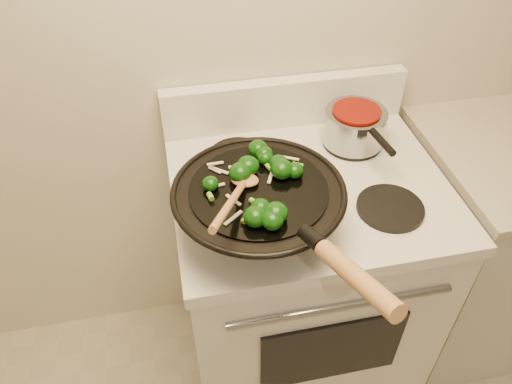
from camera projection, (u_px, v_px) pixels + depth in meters
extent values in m
cube|color=white|center=(300.00, 285.00, 1.74)|extent=(0.76, 0.64, 0.88)
cube|color=white|center=(309.00, 188.00, 1.43)|extent=(0.78, 0.66, 0.04)
cube|color=white|center=(285.00, 103.00, 1.58)|extent=(0.78, 0.05, 0.16)
cylinder|color=gray|center=(342.00, 307.00, 1.28)|extent=(0.60, 0.02, 0.02)
cube|color=black|center=(332.00, 352.00, 1.43)|extent=(0.42, 0.01, 0.28)
cylinder|color=black|center=(259.00, 228.00, 1.28)|extent=(0.18, 0.18, 0.01)
cylinder|color=black|center=(390.00, 208.00, 1.33)|extent=(0.18, 0.18, 0.01)
cylinder|color=black|center=(238.00, 156.00, 1.50)|extent=(0.18, 0.18, 0.01)
cylinder|color=black|center=(352.00, 142.00, 1.55)|extent=(0.18, 0.18, 0.01)
cube|color=silver|center=(509.00, 243.00, 1.89)|extent=(0.79, 0.60, 0.88)
torus|color=black|center=(259.00, 191.00, 1.19)|extent=(0.42, 0.42, 0.02)
cylinder|color=black|center=(259.00, 190.00, 1.19)|extent=(0.33, 0.33, 0.01)
cylinder|color=black|center=(313.00, 238.00, 0.99)|extent=(0.05, 0.08, 0.05)
cylinder|color=#A57040|center=(357.00, 278.00, 0.87)|extent=(0.09, 0.22, 0.10)
ellipsoid|color=#0C3708|center=(276.00, 213.00, 1.10)|extent=(0.06, 0.06, 0.05)
cylinder|color=#4F802E|center=(283.00, 217.00, 1.11)|extent=(0.02, 0.02, 0.02)
ellipsoid|color=#0C3708|center=(260.00, 208.00, 1.11)|extent=(0.05, 0.05, 0.04)
ellipsoid|color=#0C3708|center=(248.00, 166.00, 1.22)|extent=(0.06, 0.06, 0.05)
ellipsoid|color=#0C3708|center=(295.00, 170.00, 1.21)|extent=(0.04, 0.04, 0.04)
cylinder|color=#4F802E|center=(300.00, 173.00, 1.22)|extent=(0.02, 0.02, 0.01)
ellipsoid|color=#0C3708|center=(278.00, 163.00, 1.23)|extent=(0.05, 0.05, 0.04)
ellipsoid|color=#0C3708|center=(265.00, 158.00, 1.25)|extent=(0.04, 0.04, 0.03)
ellipsoid|color=#0C3708|center=(255.00, 217.00, 1.09)|extent=(0.05, 0.05, 0.05)
cylinder|color=#4F802E|center=(262.00, 220.00, 1.10)|extent=(0.02, 0.02, 0.02)
ellipsoid|color=#0C3708|center=(282.00, 169.00, 1.21)|extent=(0.06, 0.06, 0.05)
ellipsoid|color=#0C3708|center=(262.00, 212.00, 1.11)|extent=(0.04, 0.04, 0.03)
ellipsoid|color=#0C3708|center=(272.00, 220.00, 1.08)|extent=(0.05, 0.05, 0.04)
cylinder|color=#4F802E|center=(279.00, 224.00, 1.10)|extent=(0.02, 0.02, 0.02)
ellipsoid|color=#0C3708|center=(240.00, 173.00, 1.20)|extent=(0.06, 0.06, 0.05)
ellipsoid|color=#0C3708|center=(210.00, 184.00, 1.18)|extent=(0.04, 0.04, 0.03)
ellipsoid|color=#0C3708|center=(264.00, 154.00, 1.26)|extent=(0.04, 0.04, 0.04)
cylinder|color=#4F802E|center=(269.00, 157.00, 1.27)|extent=(0.02, 0.02, 0.01)
ellipsoid|color=#0C3708|center=(258.00, 149.00, 1.27)|extent=(0.05, 0.05, 0.04)
cube|color=beige|center=(288.00, 158.00, 1.27)|extent=(0.05, 0.03, 0.00)
cube|color=beige|center=(233.00, 200.00, 1.16)|extent=(0.03, 0.04, 0.00)
cube|color=beige|center=(219.00, 170.00, 1.24)|extent=(0.05, 0.04, 0.00)
cube|color=beige|center=(215.00, 186.00, 1.19)|extent=(0.05, 0.01, 0.00)
cube|color=beige|center=(215.00, 170.00, 1.24)|extent=(0.03, 0.03, 0.00)
cube|color=beige|center=(215.00, 164.00, 1.25)|extent=(0.04, 0.01, 0.00)
cube|color=beige|center=(249.00, 180.00, 1.21)|extent=(0.04, 0.04, 0.00)
cube|color=beige|center=(233.00, 218.00, 1.11)|extent=(0.05, 0.04, 0.00)
cube|color=beige|center=(270.00, 177.00, 1.21)|extent=(0.03, 0.04, 0.00)
cylinder|color=#70A936|center=(253.00, 202.00, 1.14)|extent=(0.03, 0.02, 0.02)
cylinder|color=#70A936|center=(246.00, 219.00, 1.10)|extent=(0.03, 0.03, 0.02)
cylinder|color=#70A936|center=(210.00, 196.00, 1.16)|extent=(0.03, 0.02, 0.02)
cylinder|color=#70A936|center=(268.00, 166.00, 1.24)|extent=(0.02, 0.02, 0.02)
cylinder|color=#70A936|center=(297.00, 165.00, 1.24)|extent=(0.03, 0.03, 0.02)
cylinder|color=#70A936|center=(299.00, 168.00, 1.23)|extent=(0.03, 0.03, 0.02)
sphere|color=beige|center=(256.00, 164.00, 1.25)|extent=(0.01, 0.01, 0.01)
sphere|color=beige|center=(230.00, 168.00, 1.24)|extent=(0.01, 0.01, 0.01)
sphere|color=beige|center=(232.00, 198.00, 1.16)|extent=(0.01, 0.01, 0.01)
ellipsoid|color=#A57040|center=(245.00, 180.00, 1.20)|extent=(0.08, 0.07, 0.02)
cylinder|color=#A57040|center=(230.00, 204.00, 1.06)|extent=(0.12, 0.25, 0.12)
cylinder|color=gray|center=(354.00, 126.00, 1.51)|extent=(0.19, 0.19, 0.10)
cylinder|color=#6D0C05|center=(357.00, 111.00, 1.47)|extent=(0.15, 0.15, 0.01)
cylinder|color=black|center=(382.00, 142.00, 1.37)|extent=(0.04, 0.12, 0.02)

